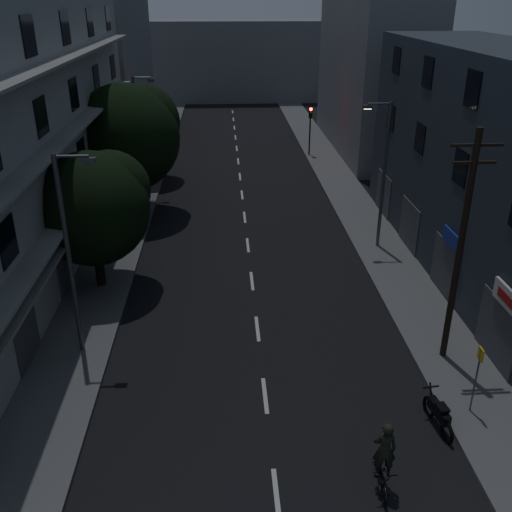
{
  "coord_description": "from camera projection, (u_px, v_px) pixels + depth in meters",
  "views": [
    {
      "loc": [
        -1.3,
        -9.97,
        13.17
      ],
      "look_at": [
        0.0,
        12.0,
        3.0
      ],
      "focal_mm": 40.0,
      "sensor_mm": 36.0,
      "label": 1
    }
  ],
  "objects": [
    {
      "name": "building_far_right",
      "position": [
        371.0,
        76.0,
        50.6
      ],
      "size": [
        6.0,
        20.0,
        13.0
      ],
      "primitive_type": "cube",
      "color": "slate",
      "rests_on": "ground"
    },
    {
      "name": "tree_far",
      "position": [
        144.0,
        127.0,
        42.48
      ],
      "size": [
        5.11,
        5.11,
        6.32
      ],
      "color": "black",
      "rests_on": "sidewalk_left"
    },
    {
      "name": "building_far_end",
      "position": [
        230.0,
        60.0,
        75.96
      ],
      "size": [
        24.0,
        8.0,
        10.0
      ],
      "primitive_type": "cube",
      "color": "slate",
      "rests_on": "ground"
    },
    {
      "name": "sidewalk_right",
      "position": [
        358.0,
        211.0,
        37.65
      ],
      "size": [
        3.0,
        90.0,
        0.15
      ],
      "primitive_type": "cube",
      "color": "#565659",
      "rests_on": "ground"
    },
    {
      "name": "motorcycle",
      "position": [
        438.0,
        414.0,
        18.83
      ],
      "size": [
        0.59,
        2.02,
        1.3
      ],
      "rotation": [
        0.0,
        0.0,
        0.13
      ],
      "color": "black",
      "rests_on": "ground"
    },
    {
      "name": "sidewalk_left",
      "position": [
        129.0,
        216.0,
        36.85
      ],
      "size": [
        3.0,
        90.0,
        0.15
      ],
      "primitive_type": "cube",
      "color": "#565659",
      "rests_on": "ground"
    },
    {
      "name": "traffic_signal_far_left",
      "position": [
        164.0,
        120.0,
        49.88
      ],
      "size": [
        0.28,
        0.37,
        4.1
      ],
      "color": "black",
      "rests_on": "sidewalk_left"
    },
    {
      "name": "street_lamp_left_near",
      "position": [
        71.0,
        248.0,
        21.09
      ],
      "size": [
        1.51,
        0.25,
        8.0
      ],
      "color": "#56575E",
      "rests_on": "sidewalk_left"
    },
    {
      "name": "street_lamp_right",
      "position": [
        382.0,
        169.0,
        30.51
      ],
      "size": [
        1.51,
        0.25,
        8.0
      ],
      "color": "#54565B",
      "rests_on": "sidewalk_right"
    },
    {
      "name": "building_left",
      "position": [
        0.0,
        135.0,
        27.36
      ],
      "size": [
        7.0,
        36.0,
        14.0
      ],
      "color": "#9D9C98",
      "rests_on": "ground"
    },
    {
      "name": "street_lamp_left_far",
      "position": [
        139.0,
        129.0,
        39.42
      ],
      "size": [
        1.51,
        0.25,
        8.0
      ],
      "color": "#5A5E62",
      "rests_on": "sidewalk_left"
    },
    {
      "name": "ground",
      "position": [
        244.0,
        214.0,
        37.28
      ],
      "size": [
        160.0,
        160.0,
        0.0
      ],
      "primitive_type": "plane",
      "color": "black",
      "rests_on": "ground"
    },
    {
      "name": "lane_markings",
      "position": [
        241.0,
        185.0,
        42.94
      ],
      "size": [
        0.15,
        60.5,
        0.01
      ],
      "color": "beige",
      "rests_on": "ground"
    },
    {
      "name": "traffic_signal_far_right",
      "position": [
        310.0,
        121.0,
        49.31
      ],
      "size": [
        0.28,
        0.37,
        4.1
      ],
      "color": "black",
      "rests_on": "sidewalk_right"
    },
    {
      "name": "utility_pole",
      "position": [
        460.0,
        246.0,
        20.59
      ],
      "size": [
        1.8,
        0.24,
        9.0
      ],
      "color": "black",
      "rests_on": "sidewalk_right"
    },
    {
      "name": "bus_stop_sign",
      "position": [
        478.0,
        368.0,
        18.83
      ],
      "size": [
        0.06,
        0.35,
        2.52
      ],
      "color": "#595B60",
      "rests_on": "sidewalk_right"
    },
    {
      "name": "cyclist",
      "position": [
        383.0,
        466.0,
        16.41
      ],
      "size": [
        0.79,
        1.89,
        2.34
      ],
      "rotation": [
        0.0,
        0.0,
        -0.08
      ],
      "color": "black",
      "rests_on": "ground"
    },
    {
      "name": "tree_mid",
      "position": [
        127.0,
        134.0,
        35.25
      ],
      "size": [
        6.65,
        6.65,
        8.18
      ],
      "color": "black",
      "rests_on": "sidewalk_left"
    },
    {
      "name": "tree_near",
      "position": [
        93.0,
        204.0,
        26.38
      ],
      "size": [
        5.36,
        5.36,
        6.62
      ],
      "color": "black",
      "rests_on": "sidewalk_left"
    },
    {
      "name": "building_far_left",
      "position": [
        108.0,
        53.0,
        54.12
      ],
      "size": [
        6.0,
        20.0,
        16.0
      ],
      "primitive_type": "cube",
      "color": "slate",
      "rests_on": "ground"
    }
  ]
}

